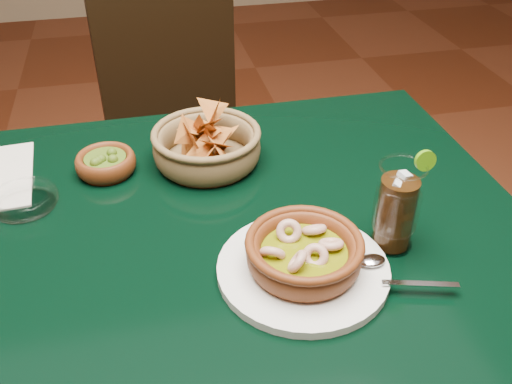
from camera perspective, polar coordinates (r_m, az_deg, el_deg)
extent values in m
cube|color=black|center=(0.97, -8.39, -4.25)|extent=(1.20, 0.80, 0.04)
cylinder|color=black|center=(1.58, 11.42, -4.27)|extent=(0.06, 0.06, 0.71)
cube|color=black|center=(1.65, -6.37, 2.66)|extent=(0.49, 0.49, 0.04)
cylinder|color=black|center=(1.62, -10.14, -8.69)|extent=(0.04, 0.04, 0.45)
cylinder|color=black|center=(1.70, 1.81, -5.59)|extent=(0.04, 0.04, 0.45)
cylinder|color=black|center=(1.90, -12.77, -1.54)|extent=(0.04, 0.04, 0.45)
cylinder|color=black|center=(1.97, -2.45, 0.83)|extent=(0.04, 0.04, 0.45)
cube|color=black|center=(1.71, -8.84, 12.74)|extent=(0.40, 0.10, 0.44)
cylinder|color=silver|center=(0.86, 4.72, -7.69)|extent=(0.26, 0.26, 0.01)
cylinder|color=#54240D|center=(0.85, 4.75, -7.16)|extent=(0.15, 0.15, 0.01)
torus|color=#54240D|center=(0.84, 4.82, -6.16)|extent=(0.19, 0.19, 0.04)
torus|color=#54240D|center=(0.82, 4.89, -5.08)|extent=(0.17, 0.17, 0.01)
cylinder|color=#5C6206|center=(0.84, 4.82, -6.05)|extent=(0.13, 0.13, 0.01)
torus|color=tan|center=(0.84, 7.50, -5.19)|extent=(0.05, 0.05, 0.03)
torus|color=tan|center=(0.87, 5.84, -3.77)|extent=(0.05, 0.05, 0.04)
torus|color=tan|center=(0.85, 3.31, -3.98)|extent=(0.05, 0.04, 0.04)
torus|color=tan|center=(0.82, 1.65, -6.19)|extent=(0.06, 0.04, 0.05)
torus|color=tan|center=(0.80, 4.13, -6.96)|extent=(0.05, 0.05, 0.04)
torus|color=tan|center=(0.82, 5.94, -6.43)|extent=(0.04, 0.04, 0.05)
cube|color=silver|center=(0.85, 16.12, -8.82)|extent=(0.11, 0.04, 0.00)
ellipsoid|color=silver|center=(0.87, 11.52, -6.72)|extent=(0.04, 0.03, 0.01)
cylinder|color=olive|center=(1.11, -4.86, 3.15)|extent=(0.18, 0.18, 0.01)
torus|color=olive|center=(1.09, -4.93, 4.47)|extent=(0.24, 0.24, 0.06)
torus|color=olive|center=(1.08, -5.02, 5.86)|extent=(0.21, 0.21, 0.01)
cone|color=#BA6626|center=(1.07, -4.94, 5.92)|extent=(0.08, 0.10, 0.08)
cone|color=#BA6626|center=(1.07, -3.91, 5.83)|extent=(0.10, 0.09, 0.06)
cone|color=#BA6626|center=(1.05, -4.02, 4.81)|extent=(0.10, 0.07, 0.07)
cone|color=#BA6626|center=(1.09, -4.96, 4.36)|extent=(0.09, 0.09, 0.04)
cone|color=#BA6626|center=(1.07, -5.10, 6.43)|extent=(0.07, 0.09, 0.07)
cone|color=#BA6626|center=(1.08, -6.49, 6.15)|extent=(0.10, 0.10, 0.04)
cone|color=#BA6626|center=(1.09, -5.08, 4.96)|extent=(0.04, 0.10, 0.10)
cone|color=#BA6626|center=(1.08, -4.91, 5.20)|extent=(0.04, 0.11, 0.10)
cone|color=#BA6626|center=(1.04, -3.52, 4.19)|extent=(0.07, 0.11, 0.09)
cone|color=#BA6626|center=(1.04, -6.35, 5.26)|extent=(0.03, 0.10, 0.10)
cone|color=#BA6626|center=(1.06, -5.04, 6.63)|extent=(0.10, 0.07, 0.08)
cone|color=#BA6626|center=(1.09, -6.23, 5.97)|extent=(0.10, 0.04, 0.10)
cone|color=#BA6626|center=(1.05, -7.08, 5.82)|extent=(0.06, 0.09, 0.10)
cone|color=#BA6626|center=(1.08, -3.78, 4.22)|extent=(0.06, 0.11, 0.09)
cone|color=#BA6626|center=(1.06, -5.36, 6.44)|extent=(0.05, 0.09, 0.09)
cone|color=#BA6626|center=(1.09, -6.70, 4.82)|extent=(0.08, 0.08, 0.10)
cone|color=#BA6626|center=(1.07, -4.76, 6.10)|extent=(0.08, 0.06, 0.06)
cone|color=#BA6626|center=(1.10, -4.36, 8.21)|extent=(0.10, 0.07, 0.08)
cone|color=#BA6626|center=(1.10, -4.88, 6.89)|extent=(0.08, 0.10, 0.06)
cone|color=#BA6626|center=(1.05, -5.36, 4.11)|extent=(0.09, 0.05, 0.09)
cone|color=#BA6626|center=(1.09, -5.76, 5.47)|extent=(0.06, 0.08, 0.10)
cone|color=#BA6626|center=(1.05, -5.01, 3.65)|extent=(0.07, 0.09, 0.07)
cone|color=#BA6626|center=(1.10, -3.33, 5.68)|extent=(0.08, 0.09, 0.04)
cone|color=#BA6626|center=(1.08, -4.32, 7.59)|extent=(0.05, 0.09, 0.10)
cylinder|color=#54240D|center=(1.11, -14.66, 2.07)|extent=(0.09, 0.09, 0.01)
torus|color=#54240D|center=(1.10, -14.80, 2.88)|extent=(0.13, 0.13, 0.04)
cylinder|color=#2E460D|center=(1.10, -14.85, 3.16)|extent=(0.08, 0.08, 0.01)
sphere|color=#2E460D|center=(1.09, -15.24, 3.17)|extent=(0.02, 0.02, 0.02)
sphere|color=#2E460D|center=(1.08, -15.79, 2.83)|extent=(0.02, 0.02, 0.02)
sphere|color=#2E460D|center=(1.10, -14.22, 3.83)|extent=(0.02, 0.02, 0.02)
sphere|color=#2E460D|center=(1.08, -14.12, 3.18)|extent=(0.02, 0.02, 0.02)
sphere|color=#2E460D|center=(1.08, -15.55, 2.96)|extent=(0.02, 0.02, 0.02)
cylinder|color=white|center=(0.93, 13.28, -4.92)|extent=(0.07, 0.07, 0.01)
torus|color=white|center=(0.89, 13.89, -1.43)|extent=(0.15, 0.15, 0.08)
cylinder|color=black|center=(0.90, 13.78, -2.03)|extent=(0.06, 0.06, 0.12)
cube|color=silver|center=(0.88, 14.55, 1.40)|extent=(0.02, 0.02, 0.02)
cube|color=silver|center=(0.87, 13.72, 0.06)|extent=(0.03, 0.03, 0.02)
cube|color=silver|center=(0.87, 13.54, -0.31)|extent=(0.03, 0.02, 0.02)
cube|color=silver|center=(0.86, 13.90, 0.45)|extent=(0.03, 0.03, 0.02)
cube|color=silver|center=(0.87, 15.14, 0.03)|extent=(0.03, 0.03, 0.02)
torus|color=white|center=(0.85, 14.56, 2.46)|extent=(0.07, 0.07, 0.00)
cylinder|color=#45870C|center=(0.86, 16.57, 3.03)|extent=(0.03, 0.01, 0.03)
cylinder|color=white|center=(1.06, -22.10, -1.18)|extent=(0.10, 0.10, 0.01)
torus|color=white|center=(1.06, -22.24, -0.66)|extent=(0.13, 0.13, 0.03)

